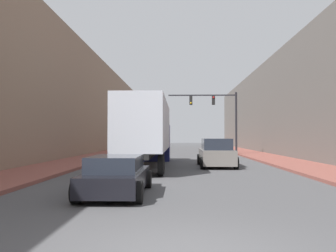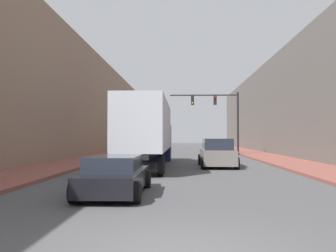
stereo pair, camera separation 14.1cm
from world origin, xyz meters
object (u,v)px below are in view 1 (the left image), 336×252
at_px(semi_truck, 148,131).
at_px(traffic_signal_gantry, 220,111).
at_px(suv_car, 216,154).
at_px(sedan_car, 117,176).

xyz_separation_m(semi_truck, traffic_signal_gantry, (5.97, 14.20, 2.13)).
bearing_deg(traffic_signal_gantry, semi_truck, -112.79).
bearing_deg(suv_car, sedan_car, -111.22).
height_order(sedan_car, suv_car, suv_car).
bearing_deg(sedan_car, semi_truck, 89.55).
height_order(sedan_car, traffic_signal_gantry, traffic_signal_gantry).
distance_m(semi_truck, sedan_car, 11.13).
height_order(suv_car, traffic_signal_gantry, traffic_signal_gantry).
xyz_separation_m(semi_truck, sedan_car, (-0.09, -11.01, -1.63)).
height_order(semi_truck, sedan_car, semi_truck).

